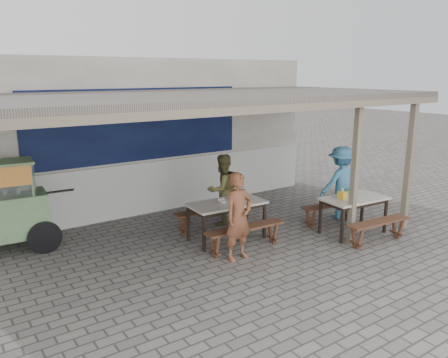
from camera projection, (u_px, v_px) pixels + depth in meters
ground at (223, 254)px, 7.85m from camera, size 60.00×60.00×0.00m
back_wall at (138, 136)px, 10.31m from camera, size 9.00×1.28×3.50m
warung_roof at (196, 99)px, 7.94m from camera, size 9.00×4.21×2.81m
table_left at (227, 206)px, 8.39m from camera, size 1.51×0.81×0.75m
bench_left_street at (245, 232)px, 7.95m from camera, size 1.58×0.36×0.45m
bench_left_wall at (211, 214)px, 8.99m from camera, size 1.58×0.36×0.45m
table_right at (354, 201)px, 8.72m from camera, size 1.36×0.83×0.75m
bench_right_street at (378, 227)px, 8.26m from camera, size 1.42×0.39×0.45m
bench_right_wall at (330, 209)px, 9.34m from camera, size 1.42×0.39×0.45m
vendor_cart at (2, 204)px, 7.71m from camera, size 2.13×0.92×1.67m
patron_street_side at (239, 217)px, 7.47m from camera, size 0.61×0.45×1.55m
patron_wall_side at (222, 189)px, 9.27m from camera, size 0.78×0.63×1.52m
patron_right_table at (341, 182)px, 9.70m from camera, size 1.11×0.72×1.61m
tissue_box at (342, 195)px, 8.63m from camera, size 0.15×0.15×0.14m
donation_box at (347, 192)px, 8.86m from camera, size 0.18×0.13×0.11m
condiment_jar at (232, 196)px, 8.63m from camera, size 0.07×0.07×0.08m
condiment_bowl at (222, 201)px, 8.38m from camera, size 0.23×0.23×0.05m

